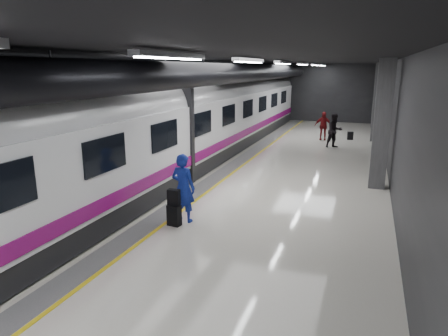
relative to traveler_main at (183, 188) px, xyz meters
The scene contains 9 objects.
ground 3.51m from the traveler_main, 80.62° to the left, with size 40.00×40.00×0.00m, color silver.
platform_hall 5.01m from the traveler_main, 86.48° to the left, with size 10.02×40.02×4.51m.
train 4.43m from the traveler_main, 129.01° to the left, with size 3.05×38.00×4.05m.
traveler_main is the anchor object (origin of this frame).
suitcase_main 0.79m from the traveler_main, 104.14° to the right, with size 0.35×0.22×0.58m, color black.
shoulder_bag 0.41m from the traveler_main, 107.32° to the right, with size 0.33×0.17×0.43m, color black.
traveler_far_a 12.76m from the traveler_main, 76.45° to the left, with size 0.89×0.69×1.83m, color black.
traveler_far_b 14.81m from the traveler_main, 81.67° to the left, with size 0.98×0.41×1.68m, color maroon.
suitcase_far 15.73m from the traveler_main, 76.37° to the left, with size 0.32×0.21×0.48m, color black.
Camera 1 is at (4.09, -12.83, 4.17)m, focal length 32.00 mm.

